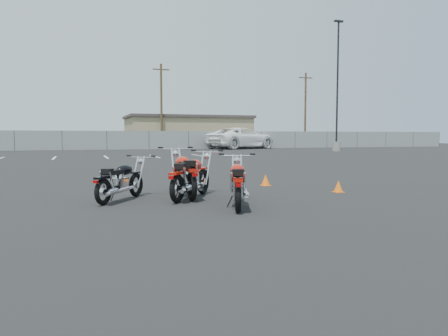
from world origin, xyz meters
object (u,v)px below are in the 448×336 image
object	(u,v)px
motorcycle_rear_red	(238,183)
white_van	(241,132)
motorcycle_second_black	(121,181)
motorcycle_third_red	(185,174)
motorcycle_front_red	(191,177)

from	to	relation	value
motorcycle_rear_red	white_van	bearing A→B (deg)	69.10
motorcycle_second_black	motorcycle_rear_red	xyz separation A→B (m)	(2.00, -1.45, 0.03)
motorcycle_second_black	motorcycle_rear_red	bearing A→B (deg)	-35.94
motorcycle_rear_red	white_van	xyz separation A→B (m)	(13.11, 34.32, 1.25)
white_van	motorcycle_rear_red	bearing A→B (deg)	133.56
motorcycle_third_red	motorcycle_second_black	bearing A→B (deg)	-171.53
motorcycle_front_red	motorcycle_rear_red	distance (m)	1.42
motorcycle_rear_red	motorcycle_front_red	bearing A→B (deg)	113.31
white_van	motorcycle_third_red	bearing A→B (deg)	131.67
motorcycle_rear_red	white_van	size ratio (longest dim) A/B	0.22
motorcycle_second_black	white_van	xyz separation A→B (m)	(15.10, 32.87, 1.29)
motorcycle_front_red	white_van	xyz separation A→B (m)	(13.67, 33.02, 1.24)
motorcycle_second_black	motorcycle_third_red	world-z (taller)	motorcycle_third_red
motorcycle_front_red	motorcycle_second_black	xyz separation A→B (m)	(-1.44, 0.14, -0.05)
motorcycle_front_red	motorcycle_third_red	distance (m)	0.35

